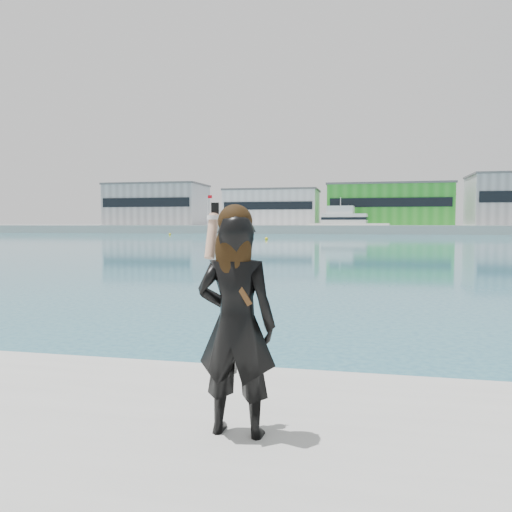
{
  "coord_description": "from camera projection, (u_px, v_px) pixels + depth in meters",
  "views": [
    {
      "loc": [
        1.69,
        -4.27,
        2.37
      ],
      "look_at": [
        0.78,
        -0.05,
        2.09
      ],
      "focal_mm": 35.0,
      "sensor_mm": 36.0,
      "label": 1
    }
  ],
  "objects": [
    {
      "name": "buoy_extra",
      "position": [
        266.0,
        240.0,
        73.19
      ],
      "size": [
        0.5,
        0.5,
        0.5
      ],
      "primitive_type": "sphere",
      "color": "yellow",
      "rests_on": "ground"
    },
    {
      "name": "flagpole_right",
      "position": [
        451.0,
        206.0,
        117.73
      ],
      "size": [
        1.28,
        0.16,
        8.0
      ],
      "color": "silver",
      "rests_on": "far_quay"
    },
    {
      "name": "buoy_far",
      "position": [
        170.0,
        235.0,
        105.27
      ],
      "size": [
        0.5,
        0.5,
        0.5
      ],
      "primitive_type": "sphere",
      "color": "yellow",
      "rests_on": "ground"
    },
    {
      "name": "woman",
      "position": [
        236.0,
        318.0,
        3.67
      ],
      "size": [
        0.61,
        0.41,
        1.73
      ],
      "rotation": [
        0.0,
        0.0,
        3.11
      ],
      "color": "black",
      "rests_on": "near_quay"
    },
    {
      "name": "flagpole_left",
      "position": [
        208.0,
        208.0,
        130.23
      ],
      "size": [
        1.28,
        0.16,
        8.0
      ],
      "color": "silver",
      "rests_on": "far_quay"
    },
    {
      "name": "warehouse_grey_left",
      "position": [
        157.0,
        205.0,
        140.53
      ],
      "size": [
        26.52,
        16.36,
        11.5
      ],
      "color": "gray",
      "rests_on": "far_quay"
    },
    {
      "name": "far_quay",
      "position": [
        356.0,
        229.0,
        131.48
      ],
      "size": [
        320.0,
        40.0,
        2.0
      ],
      "primitive_type": "cube",
      "color": "#9E9E99",
      "rests_on": "ground"
    },
    {
      "name": "ground",
      "position": [
        175.0,
        476.0,
        4.67
      ],
      "size": [
        500.0,
        500.0,
        0.0
      ],
      "primitive_type": "plane",
      "color": "navy",
      "rests_on": "ground"
    },
    {
      "name": "warehouse_white",
      "position": [
        273.0,
        207.0,
        133.72
      ],
      "size": [
        24.48,
        15.35,
        9.5
      ],
      "color": "silver",
      "rests_on": "far_quay"
    },
    {
      "name": "motor_yacht",
      "position": [
        347.0,
        224.0,
        117.41
      ],
      "size": [
        18.92,
        6.96,
        8.63
      ],
      "rotation": [
        0.0,
        0.0,
        -0.1
      ],
      "color": "silver",
      "rests_on": "ground"
    },
    {
      "name": "warehouse_green",
      "position": [
        388.0,
        205.0,
        127.43
      ],
      "size": [
        30.6,
        16.36,
        10.5
      ],
      "color": "green",
      "rests_on": "far_quay"
    }
  ]
}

